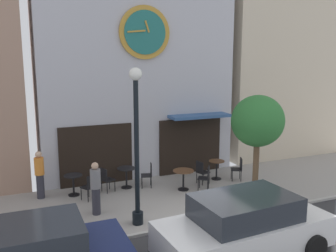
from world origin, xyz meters
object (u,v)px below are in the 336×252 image
object	(u,v)px
cafe_chair_near_tree	(201,171)
street_tree	(258,122)
street_lamp	(137,147)
cafe_table_center_left	(73,182)
pedestrian_orange	(40,174)
cafe_chair_left_end	(149,173)
cafe_table_near_curb	(126,174)
cafe_chair_corner	(106,178)
parked_car_white	(244,227)
cafe_table_center	(217,167)
cafe_chair_near_lamp	(238,167)
cafe_table_center_right	(183,175)
pedestrian_grey	(96,188)
cafe_chair_under_awning	(206,176)
cafe_chair_mid_row	(90,185)

from	to	relation	value
cafe_chair_near_tree	street_tree	bearing A→B (deg)	-65.03
street_lamp	cafe_table_center_left	world-z (taller)	street_lamp
cafe_table_center_left	pedestrian_orange	world-z (taller)	pedestrian_orange
street_lamp	cafe_chair_left_end	world-z (taller)	street_lamp
cafe_table_near_curb	cafe_chair_corner	bearing A→B (deg)	-168.69
pedestrian_orange	parked_car_white	world-z (taller)	pedestrian_orange
cafe_table_center	cafe_chair_near_lamp	world-z (taller)	cafe_chair_near_lamp
street_tree	cafe_chair_corner	bearing A→B (deg)	150.10
cafe_table_center_right	parked_car_white	distance (m)	4.80
pedestrian_orange	pedestrian_grey	size ratio (longest dim) A/B	1.00
cafe_table_center	cafe_table_center_left	bearing A→B (deg)	175.94
cafe_chair_corner	cafe_chair_under_awning	distance (m)	3.62
cafe_table_center_left	cafe_chair_near_lamp	world-z (taller)	cafe_chair_near_lamp
cafe_chair_mid_row	cafe_chair_under_awning	size ratio (longest dim) A/B	1.00
cafe_table_near_curb	cafe_chair_near_lamp	bearing A→B (deg)	-11.53
cafe_chair_near_tree	cafe_chair_near_lamp	xyz separation A→B (m)	(1.55, -0.18, 0.00)
cafe_table_near_curb	cafe_chair_left_end	world-z (taller)	cafe_chair_left_end
cafe_table_near_curb	parked_car_white	world-z (taller)	parked_car_white
cafe_chair_mid_row	pedestrian_grey	bearing A→B (deg)	-91.85
street_lamp	cafe_table_center_left	xyz separation A→B (m)	(-1.38, 3.05, -1.81)
pedestrian_grey	parked_car_white	distance (m)	4.76
cafe_table_near_curb	cafe_chair_corner	world-z (taller)	cafe_chair_corner
parked_car_white	cafe_chair_under_awning	bearing A→B (deg)	73.15
cafe_table_near_curb	parked_car_white	xyz separation A→B (m)	(1.27, -5.78, 0.23)
cafe_chair_near_tree	cafe_chair_corner	bearing A→B (deg)	171.45
pedestrian_orange	parked_car_white	size ratio (longest dim) A/B	0.38
cafe_table_near_curb	cafe_table_center_right	xyz separation A→B (m)	(1.87, -1.02, 0.02)
pedestrian_orange	cafe_table_center	bearing A→B (deg)	-4.84
cafe_table_center	pedestrian_grey	size ratio (longest dim) A/B	0.46
cafe_table_center_right	cafe_chair_near_tree	xyz separation A→B (m)	(0.92, 0.32, -0.02)
cafe_table_center_left	cafe_table_center	xyz separation A→B (m)	(5.55, -0.39, 0.00)
cafe_table_center	parked_car_white	xyz separation A→B (m)	(-2.34, -5.36, 0.26)
cafe_table_center_left	cafe_chair_corner	size ratio (longest dim) A/B	0.83
cafe_table_center_right	parked_car_white	size ratio (longest dim) A/B	0.17
cafe_chair_left_end	cafe_chair_corner	bearing A→B (deg)	177.55
pedestrian_orange	cafe_chair_near_lamp	bearing A→B (deg)	-7.92
cafe_table_near_curb	pedestrian_grey	world-z (taller)	pedestrian_grey
street_tree	cafe_table_center_right	distance (m)	3.36
cafe_table_near_curb	cafe_table_center	world-z (taller)	cafe_table_near_curb
street_lamp	cafe_table_center_right	world-z (taller)	street_lamp
street_lamp	pedestrian_grey	world-z (taller)	street_lamp
street_lamp	cafe_table_center_left	bearing A→B (deg)	114.33
cafe_chair_under_awning	pedestrian_orange	xyz separation A→B (m)	(-5.64, 1.51, 0.33)
cafe_table_center_left	parked_car_white	bearing A→B (deg)	-60.79
cafe_table_near_curb	cafe_chair_mid_row	size ratio (longest dim) A/B	0.85
cafe_chair_under_awning	pedestrian_grey	xyz separation A→B (m)	(-4.15, -0.57, 0.33)
cafe_chair_near_lamp	pedestrian_orange	size ratio (longest dim) A/B	0.54
cafe_chair_mid_row	pedestrian_orange	xyz separation A→B (m)	(-1.54, 0.85, 0.33)
cafe_chair_near_tree	pedestrian_orange	xyz separation A→B (m)	(-5.82, 0.84, 0.33)
cafe_table_near_curb	cafe_table_center	xyz separation A→B (m)	(3.61, -0.42, -0.03)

